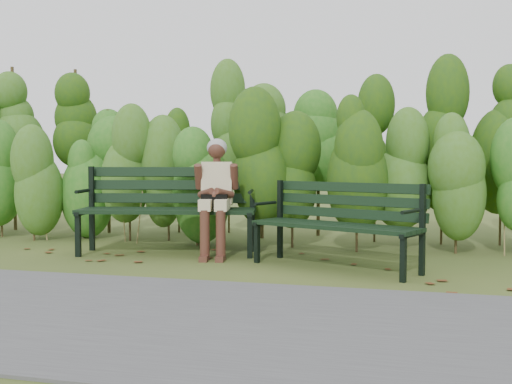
# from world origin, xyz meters

# --- Properties ---
(ground) EXTENTS (80.00, 80.00, 0.00)m
(ground) POSITION_xyz_m (0.00, 0.00, 0.00)
(ground) COLOR #37491E
(footpath) EXTENTS (60.00, 2.50, 0.01)m
(footpath) POSITION_xyz_m (0.00, -2.20, 0.01)
(footpath) COLOR #474749
(footpath) RESTS_ON ground
(hedge_band) EXTENTS (11.04, 1.67, 2.42)m
(hedge_band) POSITION_xyz_m (0.00, 1.86, 1.26)
(hedge_band) COLOR #47381E
(hedge_band) RESTS_ON ground
(leaf_litter) EXTENTS (5.77, 2.28, 0.01)m
(leaf_litter) POSITION_xyz_m (0.27, 0.02, 0.00)
(leaf_litter) COLOR brown
(leaf_litter) RESTS_ON ground
(bench_left) EXTENTS (2.14, 1.06, 1.02)m
(bench_left) POSITION_xyz_m (-1.12, 0.59, 0.60)
(bench_left) COLOR black
(bench_left) RESTS_ON ground
(bench_right) EXTENTS (1.83, 1.23, 0.87)m
(bench_right) POSITION_xyz_m (0.94, 0.11, 0.52)
(bench_right) COLOR black
(bench_right) RESTS_ON ground
(seated_woman) EXTENTS (0.53, 0.78, 1.35)m
(seated_woman) POSITION_xyz_m (-0.52, 0.51, 0.78)
(seated_woman) COLOR beige
(seated_woman) RESTS_ON ground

